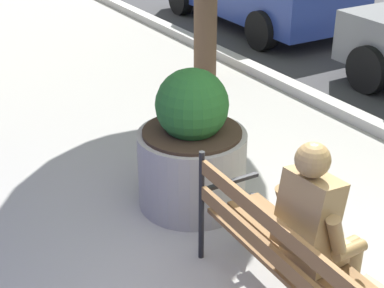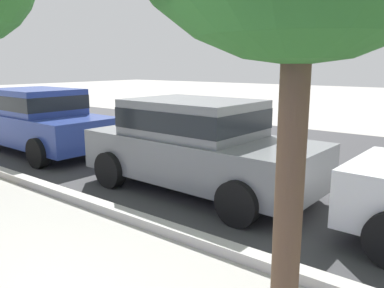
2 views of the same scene
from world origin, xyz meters
name	(u,v)px [view 1 (image 1 of 2)]	position (x,y,z in m)	size (l,w,h in m)	color
park_bench	(291,256)	(-0.21, 0.05, 0.54)	(1.82, 0.60, 0.95)	brown
bronze_statue_seated	(323,234)	(-0.16, 0.26, 0.67)	(0.62, 0.79, 1.37)	olive
concrete_planter	(192,151)	(-1.83, 0.29, 0.53)	(0.97, 0.97, 1.29)	gray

